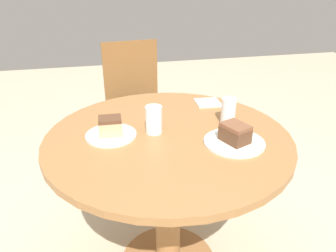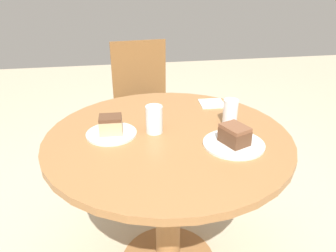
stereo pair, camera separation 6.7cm
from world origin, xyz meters
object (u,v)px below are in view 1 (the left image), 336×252
plate_far (111,135)px  cake_slice_far (110,126)px  plate_near (234,142)px  chair (137,107)px  glass_lemonade (154,121)px  cake_slice_near (235,133)px  glass_water (228,112)px

plate_far → cake_slice_far: 0.04m
plate_far → plate_near: bearing=-19.7°
plate_far → cake_slice_far: bearing=166.0°
plate_near → plate_far: size_ratio=1.15×
chair → glass_lemonade: 0.97m
cake_slice_near → plate_far: bearing=160.3°
cake_slice_near → glass_lemonade: (-0.29, 0.17, 0.01)m
glass_water → glass_lemonade: bearing=-176.6°
plate_far → glass_water: 0.52m
plate_near → cake_slice_far: size_ratio=2.51×
plate_far → chair: bearing=76.6°
chair → cake_slice_near: 1.16m
cake_slice_near → plate_near: bearing=180.0°
glass_lemonade → glass_water: bearing=3.4°
plate_near → glass_lemonade: bearing=150.6°
plate_far → cake_slice_near: size_ratio=1.62×
chair → cake_slice_near: bearing=-81.9°
plate_near → glass_water: 0.20m
cake_slice_near → glass_lemonade: 0.34m
chair → glass_water: bearing=-76.5°
cake_slice_far → glass_water: 0.52m
cake_slice_near → cake_slice_far: size_ratio=1.35×
plate_far → glass_lemonade: (0.18, -0.00, 0.05)m
glass_lemonade → cake_slice_far: bearing=178.6°
glass_lemonade → glass_water: 0.34m
plate_far → cake_slice_far: size_ratio=2.18×
plate_near → cake_slice_near: cake_slice_near is taller
chair → cake_slice_near: (0.26, -1.09, 0.31)m
plate_near → glass_lemonade: glass_lemonade is taller
cake_slice_near → glass_water: size_ratio=1.11×
chair → plate_near: size_ratio=3.84×
cake_slice_far → plate_near: bearing=-19.7°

